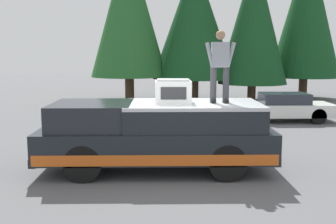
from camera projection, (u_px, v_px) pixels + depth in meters
The scene contains 9 objects.
ground_plane at pixel (175, 175), 9.43m from camera, with size 90.00×90.00×0.00m, color #565659.
pickup_truck at pixel (156, 135), 9.68m from camera, with size 2.01×5.54×1.65m.
compressor_unit at pixel (173, 91), 9.51m from camera, with size 0.65×0.84×0.56m.
person_on_truck_bed at pixel (220, 65), 9.44m from camera, with size 0.29×0.72×1.69m.
parked_car_white at pixel (282, 107), 16.59m from camera, with size 1.64×4.10×1.16m.
conifer_far_left at pixel (307, 10), 23.86m from camera, with size 4.13×4.13×9.23m.
conifer_left at pixel (254, 20), 22.60m from camera, with size 3.91×3.91×8.20m.
conifer_center_left at pixel (194, 20), 22.85m from camera, with size 4.76×4.76×7.98m.
conifer_center_right at pixel (128, 8), 22.46m from camera, with size 4.30×4.30×9.03m.
Camera 1 is at (-9.10, 0.35, 2.86)m, focal length 43.14 mm.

